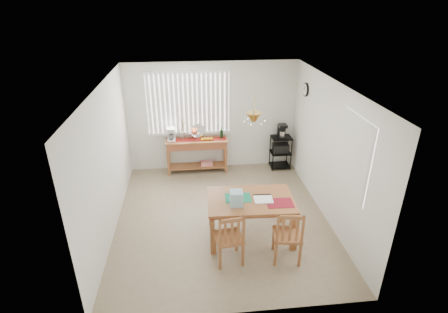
{
  "coord_description": "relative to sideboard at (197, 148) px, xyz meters",
  "views": [
    {
      "loc": [
        -0.56,
        -5.62,
        3.96
      ],
      "look_at": [
        0.1,
        0.55,
        1.05
      ],
      "focal_mm": 28.0,
      "sensor_mm": 36.0,
      "label": 1
    }
  ],
  "objects": [
    {
      "name": "table_items",
      "position": [
        0.67,
        -2.78,
        0.26
      ],
      "size": [
        1.12,
        0.57,
        0.25
      ],
      "color": "#167E5B",
      "rests_on": "dining_table"
    },
    {
      "name": "chair_left",
      "position": [
        0.38,
        -3.25,
        -0.16
      ],
      "size": [
        0.49,
        0.49,
        0.94
      ],
      "color": "#9B5E34",
      "rests_on": "ground"
    },
    {
      "name": "dining_table",
      "position": [
        0.81,
        -2.66,
        0.08
      ],
      "size": [
        1.5,
        1.0,
        0.79
      ],
      "color": "#9B5E34",
      "rests_on": "ground"
    },
    {
      "name": "cart_items",
      "position": [
        2.04,
        -0.02,
        0.35
      ],
      "size": [
        0.19,
        0.23,
        0.34
      ],
      "color": "black",
      "rests_on": "wire_cart"
    },
    {
      "name": "room_shell",
      "position": [
        0.39,
        -2.01,
        1.07
      ],
      "size": [
        4.2,
        4.7,
        2.7
      ],
      "color": "white",
      "rests_on": "ground"
    },
    {
      "name": "chair_right",
      "position": [
        1.31,
        -3.3,
        -0.15
      ],
      "size": [
        0.51,
        0.51,
        0.96
      ],
      "color": "#9B5E34",
      "rests_on": "ground"
    },
    {
      "name": "sideboard_items",
      "position": [
        -0.24,
        0.01,
        0.33
      ],
      "size": [
        1.39,
        0.34,
        0.63
      ],
      "color": "maroon",
      "rests_on": "sideboard"
    },
    {
      "name": "sideboard",
      "position": [
        0.0,
        0.0,
        0.0
      ],
      "size": [
        1.47,
        0.41,
        0.83
      ],
      "color": "#9B5E34",
      "rests_on": "ground"
    },
    {
      "name": "wire_cart",
      "position": [
        2.04,
        -0.02,
        -0.13
      ],
      "size": [
        0.48,
        0.38,
        0.82
      ],
      "color": "black",
      "rests_on": "ground"
    },
    {
      "name": "ground",
      "position": [
        0.39,
        -2.02,
        -0.62
      ],
      "size": [
        4.0,
        4.5,
        0.01
      ],
      "primitive_type": "cube",
      "color": "gray"
    }
  ]
}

